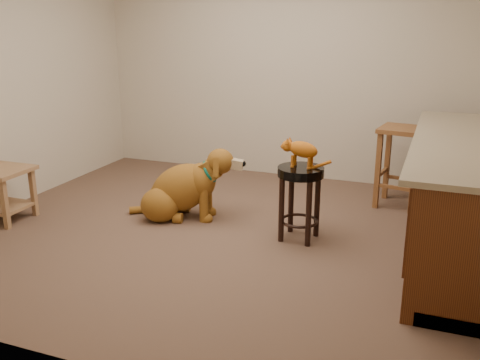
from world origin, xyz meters
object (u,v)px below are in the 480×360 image
at_px(padded_stool, 300,188).
at_px(wood_stool, 400,166).
at_px(side_table, 3,186).
at_px(golden_retriever, 182,190).
at_px(tabby_kitten, 300,150).

distance_m(padded_stool, wood_stool, 1.39).
distance_m(side_table, golden_retriever, 1.67).
bearing_deg(wood_stool, padded_stool, -121.07).
relative_size(side_table, tabby_kitten, 1.14).
distance_m(padded_stool, golden_retriever, 1.19).
height_order(padded_stool, tabby_kitten, tabby_kitten).
xyz_separation_m(golden_retriever, tabby_kitten, (1.17, -0.11, 0.51)).
distance_m(padded_stool, tabby_kitten, 0.33).
relative_size(wood_stool, side_table, 1.62).
bearing_deg(wood_stool, golden_retriever, -150.39).
bearing_deg(golden_retriever, padded_stool, -18.39).
bearing_deg(padded_stool, side_table, -168.55).
height_order(wood_stool, golden_retriever, wood_stool).
xyz_separation_m(wood_stool, side_table, (-3.42, -1.74, -0.09)).
relative_size(wood_stool, tabby_kitten, 1.85).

